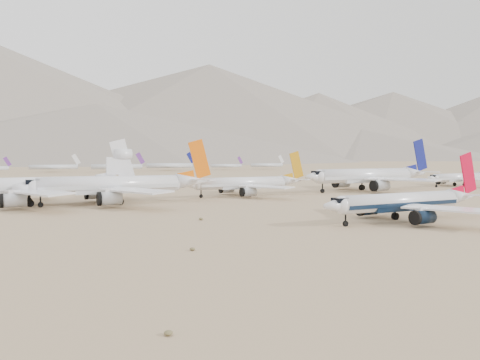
{
  "coord_description": "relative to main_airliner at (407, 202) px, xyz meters",
  "views": [
    {
      "loc": [
        -69.32,
        -78.22,
        13.93
      ],
      "look_at": [
        -8.07,
        38.95,
        7.0
      ],
      "focal_mm": 35.0,
      "sensor_mm": 36.0,
      "label": 1
    }
  ],
  "objects": [
    {
      "name": "row2_navy_widebody",
      "position": [
        53.53,
        68.08,
        1.82
      ],
      "size": [
        59.3,
        57.99,
        21.1
      ],
      "color": "white",
      "rests_on": "ground"
    },
    {
      "name": "row2_white_trijet",
      "position": [
        -67.92,
        70.61,
        1.46
      ],
      "size": [
        53.85,
        52.63,
        19.08
      ],
      "color": "white",
      "rests_on": "ground"
    },
    {
      "name": "main_airliner",
      "position": [
        0.0,
        0.0,
        0.0
      ],
      "size": [
        41.94,
        40.96,
        14.8
      ],
      "color": "white",
      "rests_on": "ground"
    },
    {
      "name": "desert_scrub",
      "position": [
        -9.77,
        -22.51,
        -3.78
      ],
      "size": [
        271.62,
        121.67,
        0.63
      ],
      "color": "brown",
      "rests_on": "ground"
    },
    {
      "name": "distant_storage_row",
      "position": [
        -57.61,
        340.46,
        0.35
      ],
      "size": [
        483.18,
        61.04,
        15.07
      ],
      "color": "silver",
      "rests_on": "ground"
    },
    {
      "name": "ground",
      "position": [
        -7.96,
        6.96,
        -4.07
      ],
      "size": [
        7000.0,
        7000.0,
        0.0
      ],
      "primitive_type": "plane",
      "color": "#84674D",
      "rests_on": "ground"
    },
    {
      "name": "mountain_range",
      "position": [
        62.22,
        1654.97,
        186.25
      ],
      "size": [
        7354.0,
        3024.0,
        470.0
      ],
      "color": "slate",
      "rests_on": "ground"
    },
    {
      "name": "row2_gold_tail",
      "position": [
        -0.53,
        70.26,
        0.29
      ],
      "size": [
        43.81,
        42.84,
        15.6
      ],
      "color": "white",
      "rests_on": "ground"
    },
    {
      "name": "row2_blue_far",
      "position": [
        109.39,
        69.95,
        -0.13
      ],
      "size": [
        39.79,
        38.91,
        14.14
      ],
      "color": "white",
      "rests_on": "ground"
    },
    {
      "name": "row2_orange_tail",
      "position": [
        -45.84,
        64.23,
        1.3
      ],
      "size": [
        53.62,
        52.45,
        19.13
      ],
      "color": "white",
      "rests_on": "ground"
    },
    {
      "name": "foothills",
      "position": [
        518.71,
        1106.96,
        63.08
      ],
      "size": [
        4637.5,
        1395.0,
        155.0
      ],
      "color": "slate",
      "rests_on": "ground"
    }
  ]
}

